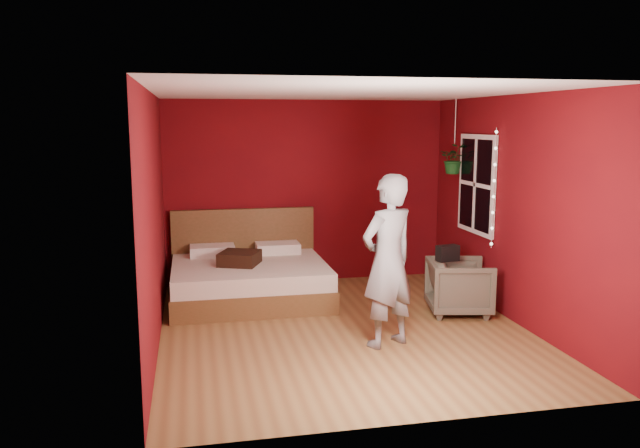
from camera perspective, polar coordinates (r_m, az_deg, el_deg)
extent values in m
plane|color=olive|center=(7.07, 2.18, -9.60)|extent=(4.50, 4.50, 0.00)
cube|color=#630A0F|center=(8.95, -1.25, 2.96)|extent=(4.00, 0.02, 2.60)
cube|color=#630A0F|center=(4.63, 9.02, -3.15)|extent=(4.00, 0.02, 2.60)
cube|color=#630A0F|center=(6.57, -15.01, 0.33)|extent=(0.02, 4.50, 2.60)
cube|color=#630A0F|center=(7.50, 17.33, 1.30)|extent=(0.02, 4.50, 2.60)
cube|color=white|center=(6.69, 2.32, 12.04)|extent=(4.00, 4.50, 0.02)
cube|color=white|center=(8.25, 14.13, 3.53)|extent=(0.04, 0.97, 1.27)
cube|color=black|center=(8.25, 14.04, 3.53)|extent=(0.02, 0.85, 1.15)
cube|color=white|center=(8.24, 14.00, 3.53)|extent=(0.03, 0.05, 1.15)
cube|color=white|center=(8.24, 14.00, 3.53)|extent=(0.03, 0.85, 0.05)
cylinder|color=silver|center=(7.77, 15.61, 3.13)|extent=(0.01, 0.01, 1.45)
sphere|color=#FFF2CC|center=(7.87, 15.40, -1.76)|extent=(0.04, 0.04, 0.04)
sphere|color=#FFF2CC|center=(7.84, 15.46, -0.38)|extent=(0.04, 0.04, 0.04)
sphere|color=#FFF2CC|center=(7.81, 15.52, 1.02)|extent=(0.04, 0.04, 0.04)
sphere|color=#FFF2CC|center=(7.78, 15.58, 2.43)|extent=(0.04, 0.04, 0.04)
sphere|color=#FFF2CC|center=(7.76, 15.64, 3.84)|extent=(0.04, 0.04, 0.04)
sphere|color=#FFF2CC|center=(7.75, 15.70, 5.26)|extent=(0.04, 0.04, 0.04)
sphere|color=#FFF2CC|center=(7.74, 15.77, 6.68)|extent=(0.04, 0.04, 0.04)
sphere|color=#FFF2CC|center=(7.73, 15.83, 8.11)|extent=(0.04, 0.04, 0.04)
cube|color=brown|center=(8.16, -6.44, -6.03)|extent=(1.99, 1.69, 0.28)
cube|color=beige|center=(8.10, -6.47, -4.33)|extent=(1.95, 1.65, 0.22)
cube|color=brown|center=(8.85, -6.98, -2.12)|extent=(1.99, 0.08, 1.09)
cube|color=silver|center=(8.59, -9.82, -2.41)|extent=(0.60, 0.38, 0.14)
cube|color=silver|center=(8.66, -3.90, -2.19)|extent=(0.60, 0.38, 0.14)
imported|color=slate|center=(6.39, 6.23, -3.40)|extent=(0.77, 0.66, 1.78)
imported|color=#5B5648|center=(7.73, 12.63, -5.61)|extent=(0.86, 0.84, 0.66)
cube|color=black|center=(7.54, 11.59, -2.62)|extent=(0.28, 0.18, 0.19)
cube|color=black|center=(8.00, -7.36, -3.11)|extent=(0.61, 0.61, 0.16)
cylinder|color=silver|center=(8.65, 12.28, 9.17)|extent=(0.01, 0.01, 0.60)
imported|color=#16501F|center=(8.67, 12.16, 5.84)|extent=(0.46, 0.44, 0.41)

